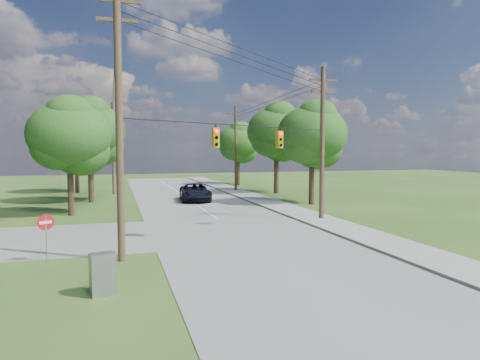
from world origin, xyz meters
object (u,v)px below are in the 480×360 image
object	(u,v)px
do_not_enter_sign	(46,227)
control_cabinet	(102,274)
pole_sw	(119,117)
pole_north_w	(113,147)
car_main_north	(195,192)
pole_north_e	(236,148)
pole_ne	(322,141)

from	to	relation	value
do_not_enter_sign	control_cabinet	bearing A→B (deg)	-88.98
pole_sw	pole_north_w	bearing A→B (deg)	90.77
do_not_enter_sign	pole_sw	bearing A→B (deg)	-35.82
pole_north_w	car_main_north	distance (m)	12.26
car_main_north	control_cabinet	xyz separation A→B (m)	(-7.70, -25.23, -0.14)
pole_north_e	pole_north_w	xyz separation A→B (m)	(-13.90, 0.00, 0.00)
pole_ne	pole_north_e	xyz separation A→B (m)	(-0.00, 22.00, -0.34)
pole_north_w	do_not_enter_sign	distance (m)	29.35
do_not_enter_sign	pole_ne	bearing A→B (deg)	-2.05
pole_north_e	car_main_north	size ratio (longest dim) A/B	1.71
pole_north_e	pole_north_w	bearing A→B (deg)	180.00
pole_ne	car_main_north	size ratio (longest dim) A/B	1.80
pole_north_e	pole_north_w	world-z (taller)	same
pole_sw	control_cabinet	distance (m)	7.09
pole_north_e	control_cabinet	world-z (taller)	pole_north_e
pole_sw	pole_north_w	distance (m)	29.62
pole_sw	pole_north_e	size ratio (longest dim) A/B	1.20
pole_north_w	control_cabinet	distance (m)	34.29
pole_north_w	control_cabinet	size ratio (longest dim) A/B	7.08
pole_north_w	control_cabinet	world-z (taller)	pole_north_w
pole_sw	pole_ne	distance (m)	15.51
pole_north_w	car_main_north	world-z (taller)	pole_north_w
pole_north_w	pole_sw	bearing A→B (deg)	-89.23
pole_ne	control_cabinet	world-z (taller)	pole_ne
pole_north_w	do_not_enter_sign	bearing A→B (deg)	-95.33
pole_ne	control_cabinet	size ratio (longest dim) A/B	7.43
pole_sw	pole_north_e	xyz separation A→B (m)	(13.50, 29.60, -1.10)
pole_north_w	car_main_north	xyz separation A→B (m)	(7.43, -8.77, -4.29)
pole_north_e	do_not_enter_sign	distance (m)	33.61
pole_sw	pole_north_e	distance (m)	32.55
pole_ne	pole_north_e	distance (m)	22.00
do_not_enter_sign	pole_north_w	bearing A→B (deg)	59.75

